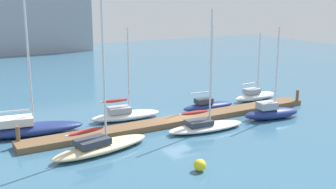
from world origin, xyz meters
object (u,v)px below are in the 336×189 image
sailboat_1 (100,145)px  sailboat_4 (208,105)px  sailboat_3 (205,125)px  harbor_building_distant (39,24)px  sailboat_2 (125,114)px  mooring_buoy_yellow (200,165)px  sailboat_5 (271,112)px  sailboat_0 (27,127)px  sailboat_6 (255,95)px

sailboat_1 → sailboat_4: bearing=10.7°
sailboat_3 → harbor_building_distant: 55.83m
sailboat_2 → mooring_buoy_yellow: (-0.56, -12.00, -0.14)m
sailboat_1 → sailboat_2: sailboat_1 is taller
sailboat_1 → sailboat_3: sailboat_1 is taller
sailboat_3 → sailboat_5: sailboat_3 is taller
sailboat_2 → sailboat_3: size_ratio=0.84×
sailboat_3 → sailboat_0: bearing=159.2°
sailboat_0 → sailboat_6: sailboat_0 is taller
sailboat_6 → mooring_buoy_yellow: size_ratio=9.01×
sailboat_1 → sailboat_4: sailboat_1 is taller
harbor_building_distant → sailboat_4: bearing=-86.7°
sailboat_4 → sailboat_5: bearing=-55.0°
sailboat_0 → sailboat_6: (22.20, -0.21, -0.13)m
sailboat_0 → sailboat_4: (15.92, -0.92, -0.14)m
sailboat_1 → sailboat_2: size_ratio=1.31×
sailboat_4 → sailboat_6: sailboat_4 is taller
sailboat_6 → harbor_building_distant: harbor_building_distant is taller
sailboat_0 → sailboat_1: (3.51, -6.00, -0.12)m
sailboat_3 → mooring_buoy_yellow: bearing=-122.8°
sailboat_0 → sailboat_3: sailboat_0 is taller
sailboat_6 → sailboat_2: bearing=175.7°
sailboat_0 → sailboat_5: 19.85m
mooring_buoy_yellow → sailboat_5: bearing=27.7°
sailboat_6 → sailboat_5: bearing=-122.8°
sailboat_0 → harbor_building_distant: size_ratio=0.72×
sailboat_0 → mooring_buoy_yellow: 14.09m
sailboat_1 → mooring_buoy_yellow: 7.14m
sailboat_4 → harbor_building_distant: size_ratio=0.43×
mooring_buoy_yellow → harbor_building_distant: 62.23m
sailboat_3 → sailboat_6: sailboat_3 is taller
sailboat_0 → sailboat_1: size_ratio=1.26×
sailboat_0 → harbor_building_distant: 51.77m
sailboat_3 → sailboat_6: size_ratio=1.38×
sailboat_4 → sailboat_6: bearing=10.0°
sailboat_2 → sailboat_6: (14.12, -0.31, -0.01)m
sailboat_0 → sailboat_5: sailboat_0 is taller
sailboat_5 → harbor_building_distant: harbor_building_distant is taller
sailboat_4 → sailboat_5: sailboat_5 is taller
sailboat_0 → mooring_buoy_yellow: (7.52, -11.91, -0.27)m
sailboat_2 → sailboat_0: bearing=-174.4°
sailboat_1 → sailboat_3: size_ratio=1.10×
sailboat_2 → sailboat_6: bearing=3.7°
sailboat_1 → sailboat_5: (15.44, 0.11, 0.08)m
harbor_building_distant → sailboat_6: bearing=-79.6°
sailboat_5 → sailboat_3: bearing=-171.6°
sailboat_2 → sailboat_3: sailboat_3 is taller
sailboat_1 → sailboat_5: 15.44m
sailboat_3 → harbor_building_distant: (0.81, 55.63, 4.64)m
sailboat_4 → harbor_building_distant: bearing=96.8°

